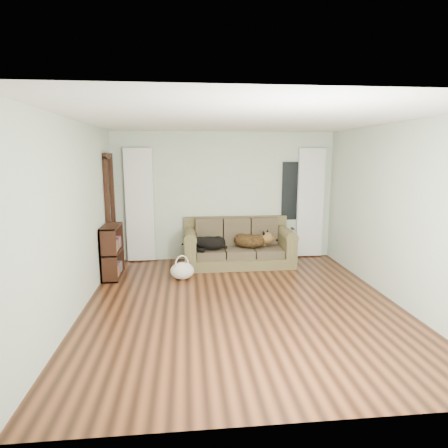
{
  "coord_description": "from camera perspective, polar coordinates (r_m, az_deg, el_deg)",
  "views": [
    {
      "loc": [
        -0.78,
        -5.11,
        2.13
      ],
      "look_at": [
        -0.09,
        1.6,
        0.89
      ],
      "focal_mm": 30.0,
      "sensor_mm": 36.0,
      "label": 1
    }
  ],
  "objects": [
    {
      "name": "tv_remote",
      "position": [
        7.38,
        10.39,
        -0.69
      ],
      "size": [
        0.08,
        0.2,
        0.02
      ],
      "primitive_type": "cube",
      "rotation": [
        0.0,
        0.0,
        -0.12
      ],
      "color": "black",
      "rests_on": "sofa"
    },
    {
      "name": "sofa",
      "position": [
        7.35,
        2.23,
        -2.81
      ],
      "size": [
        2.1,
        0.91,
        0.86
      ],
      "primitive_type": "cube",
      "color": "brown",
      "rests_on": "floor"
    },
    {
      "name": "curtain_left",
      "position": [
        7.64,
        -12.72,
        2.8
      ],
      "size": [
        0.55,
        0.08,
        2.25
      ],
      "primitive_type": "cube",
      "color": "silver",
      "rests_on": "ground"
    },
    {
      "name": "door_casing",
      "position": [
        7.38,
        -16.88,
        1.55
      ],
      "size": [
        0.07,
        0.6,
        2.1
      ],
      "primitive_type": "cube",
      "color": "black",
      "rests_on": "ground"
    },
    {
      "name": "bookshelf",
      "position": [
        6.89,
        -16.67,
        -3.72
      ],
      "size": [
        0.38,
        0.77,
        0.93
      ],
      "primitive_type": "cube",
      "rotation": [
        0.0,
        0.0,
        -0.13
      ],
      "color": "black",
      "rests_on": "floor"
    },
    {
      "name": "tote_bag",
      "position": [
        6.6,
        -6.4,
        -7.02
      ],
      "size": [
        0.49,
        0.43,
        0.3
      ],
      "primitive_type": "ellipsoid",
      "rotation": [
        0.0,
        0.0,
        0.31
      ],
      "color": "silver",
      "rests_on": "floor"
    },
    {
      "name": "wall_left",
      "position": [
        5.38,
        -21.64,
        0.81
      ],
      "size": [
        0.04,
        5.0,
        2.6
      ],
      "primitive_type": "cube",
      "color": "#B6CCAE",
      "rests_on": "ground"
    },
    {
      "name": "wall_back",
      "position": [
        7.69,
        0.02,
        4.22
      ],
      "size": [
        4.5,
        0.04,
        2.6
      ],
      "primitive_type": "cube",
      "color": "#B6CCAE",
      "rests_on": "ground"
    },
    {
      "name": "ceiling",
      "position": [
        5.19,
        2.93,
        15.61
      ],
      "size": [
        5.0,
        5.0,
        0.0
      ],
      "primitive_type": "plane",
      "color": "white",
      "rests_on": "ground"
    },
    {
      "name": "dog_shepherd",
      "position": [
        7.36,
        4.18,
        -2.49
      ],
      "size": [
        0.78,
        0.7,
        0.28
      ],
      "primitive_type": "ellipsoid",
      "rotation": [
        0.0,
        0.0,
        2.65
      ],
      "color": "black",
      "rests_on": "sofa"
    },
    {
      "name": "window_pane",
      "position": [
        7.93,
        10.56,
        4.96
      ],
      "size": [
        0.5,
        0.03,
        1.2
      ],
      "primitive_type": "cube",
      "color": "black",
      "rests_on": "wall_back"
    },
    {
      "name": "dog_black_lab",
      "position": [
        7.18,
        -2.42,
        -2.88
      ],
      "size": [
        0.69,
        0.56,
        0.26
      ],
      "primitive_type": "ellipsoid",
      "rotation": [
        0.0,
        0.0,
        -0.24
      ],
      "color": "black",
      "rests_on": "sofa"
    },
    {
      "name": "floor",
      "position": [
        5.59,
        2.68,
        -12.0
      ],
      "size": [
        5.0,
        5.0,
        0.0
      ],
      "primitive_type": "plane",
      "color": "black",
      "rests_on": "ground"
    },
    {
      "name": "wall_right",
      "position": [
        5.99,
        24.6,
        1.51
      ],
      "size": [
        0.04,
        5.0,
        2.6
      ],
      "primitive_type": "cube",
      "color": "#B6CCAE",
      "rests_on": "ground"
    },
    {
      "name": "curtain_right",
      "position": [
        8.01,
        13.01,
        3.13
      ],
      "size": [
        0.55,
        0.08,
        2.25
      ],
      "primitive_type": "cube",
      "color": "silver",
      "rests_on": "ground"
    }
  ]
}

